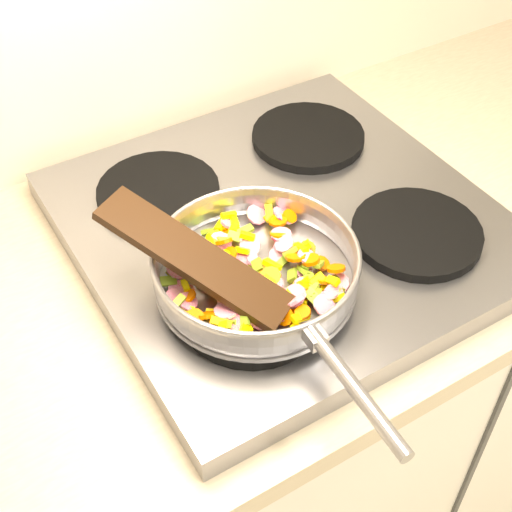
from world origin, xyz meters
TOP-DOWN VIEW (x-y plane):
  - cooktop at (-0.70, 1.67)m, footprint 0.60×0.60m
  - grate_fl at (-0.84, 1.52)m, footprint 0.19×0.19m
  - grate_fr at (-0.56, 1.52)m, footprint 0.19×0.19m
  - grate_bl at (-0.84, 1.81)m, footprint 0.19×0.19m
  - grate_br at (-0.56, 1.81)m, footprint 0.19×0.19m
  - saute_pan at (-0.81, 1.55)m, footprint 0.31×0.48m
  - vegetable_heap at (-0.82, 1.55)m, footprint 0.23×0.26m
  - wooden_spatula at (-0.89, 1.58)m, footprint 0.18×0.26m

SIDE VIEW (x-z plane):
  - cooktop at x=-0.70m, z-range 0.90..0.94m
  - grate_fl at x=-0.84m, z-range 0.94..0.96m
  - grate_fr at x=-0.56m, z-range 0.94..0.96m
  - grate_bl at x=-0.84m, z-range 0.94..0.96m
  - grate_br at x=-0.56m, z-range 0.94..0.96m
  - vegetable_heap at x=-0.82m, z-range 0.95..1.00m
  - saute_pan at x=-0.81m, z-range 0.96..1.01m
  - wooden_spatula at x=-0.89m, z-range 0.97..1.06m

